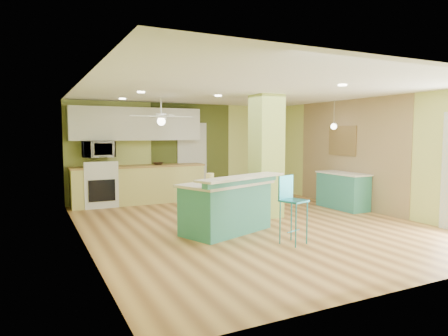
% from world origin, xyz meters
% --- Properties ---
extents(floor, '(6.00, 7.00, 0.01)m').
position_xyz_m(floor, '(0.00, 0.00, -0.01)').
color(floor, brown).
rests_on(floor, ground).
extents(ceiling, '(6.00, 7.00, 0.01)m').
position_xyz_m(ceiling, '(0.00, 0.00, 2.50)').
color(ceiling, white).
rests_on(ceiling, wall_back).
extents(wall_back, '(6.00, 0.01, 2.50)m').
position_xyz_m(wall_back, '(0.00, 3.50, 1.25)').
color(wall_back, '#CCD873').
rests_on(wall_back, floor).
extents(wall_front, '(6.00, 0.01, 2.50)m').
position_xyz_m(wall_front, '(0.00, -3.50, 1.25)').
color(wall_front, '#CCD873').
rests_on(wall_front, floor).
extents(wall_left, '(0.01, 7.00, 2.50)m').
position_xyz_m(wall_left, '(-3.00, 0.00, 1.25)').
color(wall_left, '#CCD873').
rests_on(wall_left, floor).
extents(wall_right, '(0.01, 7.00, 2.50)m').
position_xyz_m(wall_right, '(3.00, 0.00, 1.25)').
color(wall_right, '#CCD873').
rests_on(wall_right, floor).
extents(wood_panel, '(0.02, 3.40, 2.50)m').
position_xyz_m(wood_panel, '(2.99, 0.60, 1.25)').
color(wood_panel, '#896F4E').
rests_on(wood_panel, floor).
extents(olive_accent, '(2.20, 0.02, 2.50)m').
position_xyz_m(olive_accent, '(0.20, 3.49, 1.25)').
color(olive_accent, '#475120').
rests_on(olive_accent, floor).
extents(interior_door, '(0.82, 0.05, 2.00)m').
position_xyz_m(interior_door, '(0.20, 3.46, 1.00)').
color(interior_door, silver).
rests_on(interior_door, floor).
extents(column, '(0.55, 0.55, 2.50)m').
position_xyz_m(column, '(0.65, 0.50, 1.25)').
color(column, '#A5BD57').
rests_on(column, floor).
extents(kitchen_run, '(3.25, 0.63, 0.94)m').
position_xyz_m(kitchen_run, '(-1.30, 3.20, 0.47)').
color(kitchen_run, '#D8D071').
rests_on(kitchen_run, floor).
extents(stove, '(0.76, 0.66, 1.08)m').
position_xyz_m(stove, '(-2.25, 3.19, 0.46)').
color(stove, white).
rests_on(stove, floor).
extents(upper_cabinets, '(3.20, 0.34, 0.80)m').
position_xyz_m(upper_cabinets, '(-1.30, 3.32, 1.95)').
color(upper_cabinets, white).
rests_on(upper_cabinets, wall_back).
extents(microwave, '(0.70, 0.48, 0.39)m').
position_xyz_m(microwave, '(-2.25, 3.20, 1.35)').
color(microwave, white).
rests_on(microwave, wall_back).
extents(ceiling_fan, '(1.41, 1.41, 0.61)m').
position_xyz_m(ceiling_fan, '(-1.10, 2.00, 2.08)').
color(ceiling_fan, white).
rests_on(ceiling_fan, ceiling).
extents(pendant_lamp, '(0.14, 0.14, 0.69)m').
position_xyz_m(pendant_lamp, '(2.65, 0.75, 1.88)').
color(pendant_lamp, white).
rests_on(pendant_lamp, ceiling).
extents(wall_decor, '(0.03, 0.90, 0.70)m').
position_xyz_m(wall_decor, '(2.96, 0.80, 1.55)').
color(wall_decor, brown).
rests_on(wall_decor, wood_panel).
extents(peninsula, '(2.01, 1.57, 1.01)m').
position_xyz_m(peninsula, '(-0.67, -0.32, 0.47)').
color(peninsula, teal).
rests_on(peninsula, floor).
extents(bar_stool, '(0.44, 0.44, 1.06)m').
position_xyz_m(bar_stool, '(-0.10, -1.39, 0.71)').
color(bar_stool, teal).
rests_on(bar_stool, floor).
extents(side_counter, '(0.55, 1.29, 0.83)m').
position_xyz_m(side_counter, '(2.70, 0.46, 0.42)').
color(side_counter, teal).
rests_on(side_counter, floor).
extents(fruit_bowl, '(0.27, 0.27, 0.06)m').
position_xyz_m(fruit_bowl, '(-0.83, 3.17, 0.97)').
color(fruit_bowl, '#342215').
rests_on(fruit_bowl, kitchen_run).
extents(canister, '(0.14, 0.14, 0.16)m').
position_xyz_m(canister, '(-0.95, -0.22, 0.95)').
color(canister, yellow).
rests_on(canister, peninsula).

